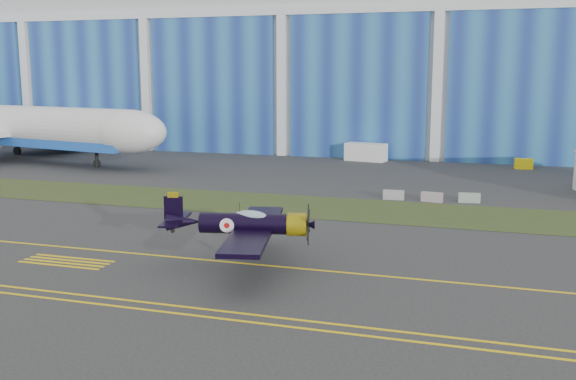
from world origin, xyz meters
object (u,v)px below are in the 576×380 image
(jetliner, at_px, (1,82))
(tug, at_px, (524,164))
(warbird, at_px, (244,223))
(shipping_container, at_px, (366,152))

(jetliner, bearing_deg, tug, 20.93)
(warbird, relative_size, shipping_container, 2.64)
(warbird, xyz_separation_m, shipping_container, (-2.62, 52.76, -1.62))
(warbird, distance_m, shipping_container, 52.85)
(shipping_container, bearing_deg, tug, 5.55)
(tug, bearing_deg, shipping_container, 171.59)
(shipping_container, distance_m, tug, 20.59)
(jetliner, distance_m, shipping_container, 51.14)
(warbird, relative_size, jetliner, 0.21)
(warbird, relative_size, tug, 6.73)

